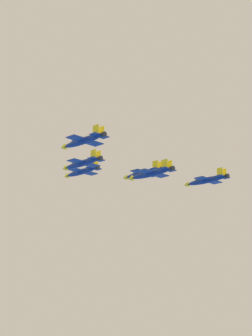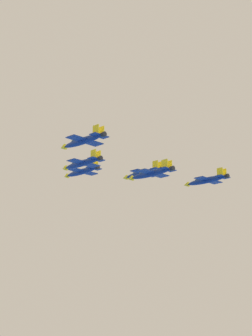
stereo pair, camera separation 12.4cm
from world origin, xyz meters
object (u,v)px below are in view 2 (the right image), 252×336
jet_right_wingman (143,173)px  jet_right_outer (206,180)px  jet_left_wingman (82,163)px  jet_lead (82,172)px  jet_slot_rear (151,173)px  jet_left_outer (83,141)px

jet_right_wingman → jet_right_outer: (0.25, -21.24, -2.95)m
jet_left_wingman → jet_right_outer: size_ratio=0.97×
jet_lead → jet_slot_rear: size_ratio=0.96×
jet_left_wingman → jet_left_outer: 21.24m
jet_right_wingman → jet_left_outer: size_ratio=1.02×
jet_slot_rear → jet_right_outer: bearing=-90.9°
jet_left_wingman → jet_right_outer: 44.33m
jet_lead → jet_left_wingman: (-20.92, -3.66, -3.12)m
jet_right_outer → jet_left_outer: bearing=89.2°
jet_right_wingman → jet_slot_rear: size_ratio=1.00×
jet_right_outer → jet_slot_rear: jet_right_outer is taller
jet_right_outer → jet_slot_rear: size_ratio=1.00×
jet_lead → jet_left_outer: bearing=139.9°
jet_lead → jet_slot_rear: 33.08m
jet_right_wingman → jet_left_outer: bearing=110.4°
jet_lead → jet_left_wingman: jet_lead is taller
jet_left_outer → jet_slot_rear: bearing=-90.8°
jet_lead → jet_right_outer: 42.66m
jet_right_outer → jet_left_wingman: bearing=67.8°
jet_right_wingman → jet_slot_rear: jet_right_wingman is taller
jet_left_wingman → jet_left_outer: bearing=138.8°
jet_lead → jet_left_outer: (-41.84, -7.33, -2.83)m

